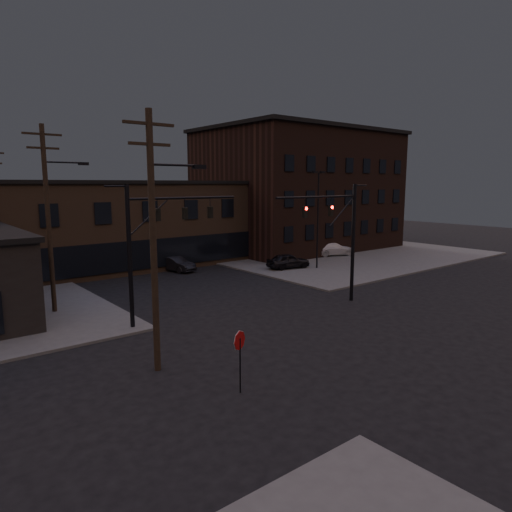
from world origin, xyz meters
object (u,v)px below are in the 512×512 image
at_px(traffic_signal_far, 151,238).
at_px(parked_car_lot_a, 288,261).
at_px(traffic_signal_near, 342,231).
at_px(stop_sign, 240,347).
at_px(parked_car_lot_b, 333,249).
at_px(car_crossing, 176,264).

height_order(traffic_signal_far, parked_car_lot_a, traffic_signal_far).
xyz_separation_m(traffic_signal_near, traffic_signal_far, (-12.07, 3.50, 0.08)).
relative_size(traffic_signal_far, stop_sign, 3.23).
bearing_deg(parked_car_lot_a, parked_car_lot_b, -62.99).
relative_size(traffic_signal_far, parked_car_lot_b, 1.62).
height_order(traffic_signal_near, car_crossing, traffic_signal_near).
bearing_deg(parked_car_lot_a, car_crossing, 66.13).
distance_m(parked_car_lot_a, parked_car_lot_b, 9.58).
distance_m(traffic_signal_far, stop_sign, 10.55).
height_order(stop_sign, parked_car_lot_a, stop_sign).
bearing_deg(stop_sign, car_crossing, 66.60).
relative_size(traffic_signal_near, traffic_signal_far, 1.00).
bearing_deg(traffic_signal_far, parked_car_lot_b, 20.93).
bearing_deg(parked_car_lot_b, traffic_signal_near, 152.65).
bearing_deg(traffic_signal_far, stop_sign, -97.32).
distance_m(traffic_signal_near, traffic_signal_far, 12.57).
distance_m(traffic_signal_near, stop_sign, 15.17).
xyz_separation_m(traffic_signal_far, parked_car_lot_a, (17.51, 7.59, -4.16)).
xyz_separation_m(traffic_signal_near, parked_car_lot_a, (5.44, 11.09, -4.08)).
bearing_deg(parked_car_lot_b, traffic_signal_far, 130.45).
xyz_separation_m(stop_sign, parked_car_lot_a, (18.79, 17.57, -0.99)).
xyz_separation_m(traffic_signal_near, parked_car_lot_b, (14.65, 13.72, -4.06)).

